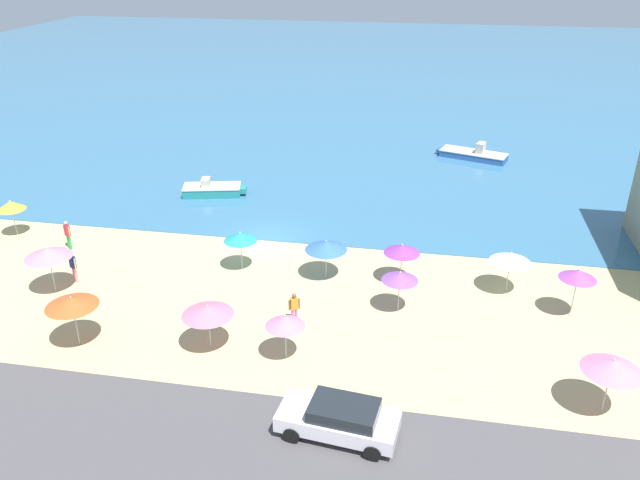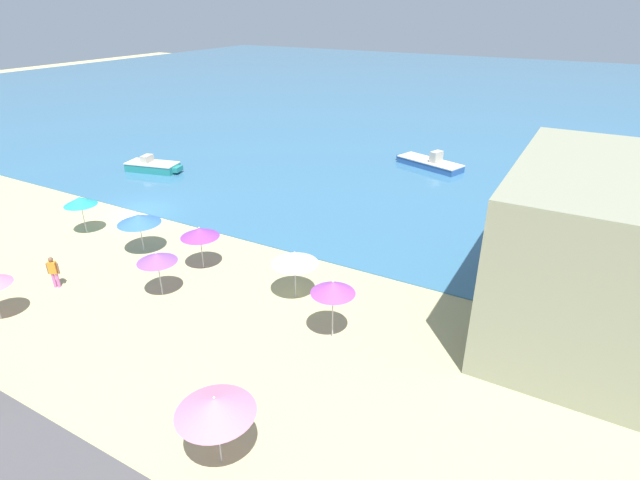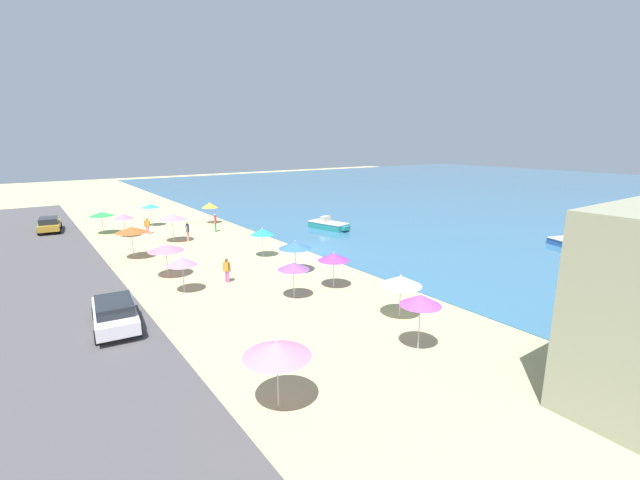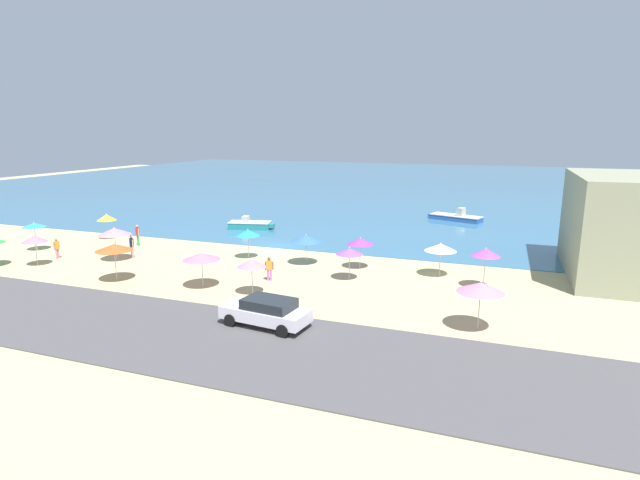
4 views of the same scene
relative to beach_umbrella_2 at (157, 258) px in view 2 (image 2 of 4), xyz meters
name	(u,v)px [view 2 (image 2 of 4)]	position (x,y,z in m)	size (l,w,h in m)	color
ground_plane	(140,213)	(-8.60, 6.54, -1.93)	(160.00, 160.00, 0.00)	tan
sea	(422,90)	(-8.60, 61.54, -1.91)	(150.00, 110.00, 0.05)	teal
beach_umbrella_2	(157,258)	(0.00, 0.00, 0.00)	(1.81, 1.81, 2.21)	#B2B2B7
beach_umbrella_3	(80,201)	(-8.94, 2.81, 0.06)	(1.85, 1.85, 2.30)	#B2B2B7
beach_umbrella_4	(333,288)	(8.41, 1.03, 0.39)	(1.78, 1.78, 2.63)	#B2B2B7
beach_umbrella_7	(215,406)	(8.42, -5.95, 0.27)	(2.31, 2.31, 2.53)	#B2B2B7
beach_umbrella_9	(200,233)	(-0.08, 2.93, 0.05)	(1.94, 1.94, 2.29)	#B2B2B7
beach_umbrella_10	(295,258)	(5.49, 2.91, 0.07)	(2.13, 2.13, 2.32)	#B2B2B7
beach_umbrella_11	(139,219)	(-4.13, 2.73, -0.01)	(2.28, 2.28, 2.25)	#B2B2B7
bather_2	(53,271)	(-4.87, -1.97, -1.04)	(0.51, 0.37, 1.60)	#CE62A9
skiff_nearshore	(153,166)	(-14.23, 13.12, -1.49)	(4.68, 2.62, 1.26)	teal
skiff_offshore	(430,163)	(4.63, 24.92, -1.53)	(5.99, 3.48, 1.44)	#2B5697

